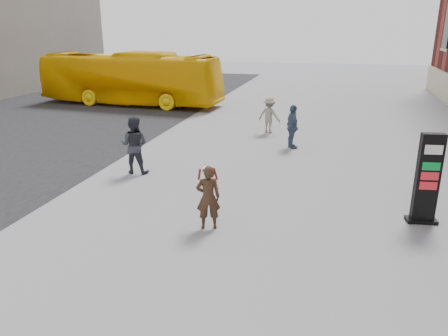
% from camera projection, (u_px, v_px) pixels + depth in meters
% --- Properties ---
extents(ground, '(100.00, 100.00, 0.00)m').
position_uv_depth(ground, '(216.00, 227.00, 10.73)').
color(ground, '#9E9EA3').
extents(info_pylon, '(0.78, 0.47, 2.30)m').
position_uv_depth(info_pylon, '(427.00, 179.00, 10.68)').
color(info_pylon, black).
rests_on(info_pylon, ground).
extents(woman, '(0.74, 0.70, 1.60)m').
position_uv_depth(woman, '(208.00, 197.00, 10.47)').
color(woman, '#352517').
rests_on(woman, ground).
extents(bus, '(11.64, 3.47, 3.20)m').
position_uv_depth(bus, '(130.00, 79.00, 26.93)').
color(bus, '#EDB506').
rests_on(bus, road).
extents(pedestrian_a, '(0.98, 0.79, 1.92)m').
position_uv_depth(pedestrian_a, '(134.00, 145.00, 14.45)').
color(pedestrian_a, '#2C2E37').
rests_on(pedestrian_a, ground).
extents(pedestrian_b, '(1.19, 0.88, 1.64)m').
position_uv_depth(pedestrian_b, '(269.00, 115.00, 19.90)').
color(pedestrian_b, gray).
rests_on(pedestrian_b, ground).
extents(pedestrian_c, '(0.84, 1.11, 1.76)m').
position_uv_depth(pedestrian_c, '(292.00, 127.00, 17.38)').
color(pedestrian_c, '#3E4F68').
rests_on(pedestrian_c, ground).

